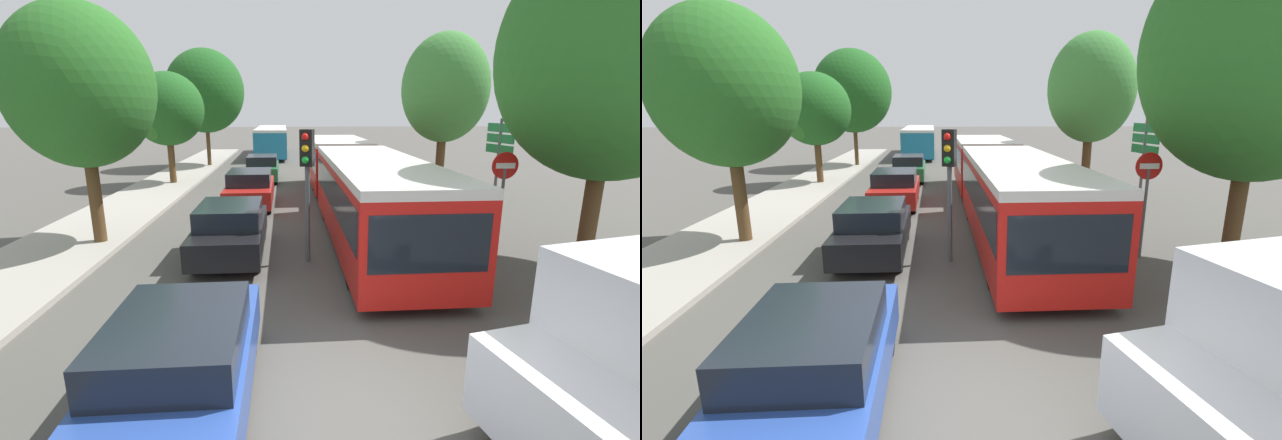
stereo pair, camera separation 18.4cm
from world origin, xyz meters
The scene contains 16 objects.
ground_plane centered at (0.00, 0.00, 0.00)m, with size 200.00×200.00×0.00m, color #4F4C47.
kerb_strip_left centered at (-7.00, 16.52, 0.07)m, with size 3.20×43.04×0.14m, color #9E998E.
articulated_bus centered at (1.87, 10.81, 1.45)m, with size 2.67×16.97×2.52m.
city_bus_rear centered at (-1.95, 33.05, 1.40)m, with size 2.63×11.24×2.41m.
queued_car_blue centered at (-1.97, 0.25, 0.72)m, with size 1.76×4.09×1.42m.
queued_car_black centered at (-2.14, 6.61, 0.73)m, with size 1.78×4.15×1.44m.
queued_car_red centered at (-2.13, 12.72, 0.75)m, with size 1.84×4.28×1.49m.
queued_car_green centered at (-2.00, 19.27, 0.72)m, with size 1.77×4.12×1.43m.
traffic_light centered at (-0.10, 5.94, 2.50)m, with size 0.38×0.40×3.40m.
no_entry_sign centered at (5.01, 5.94, 1.88)m, with size 0.70×0.08×2.82m.
direction_sign_post centered at (6.33, 8.97, 2.57)m, with size 0.24×1.40×3.60m.
tree_left_mid centered at (-6.08, 7.75, 4.44)m, with size 3.87×3.87×6.62m.
tree_left_far centered at (-6.72, 18.20, 3.80)m, with size 3.65×3.65×5.75m.
tree_left_distant centered at (-6.03, 25.65, 5.07)m, with size 5.18×5.18×7.81m.
tree_right_near centered at (6.65, 4.77, 4.92)m, with size 5.04×5.04×7.88m.
tree_right_mid centered at (6.35, 14.34, 4.65)m, with size 3.76×3.76×7.10m.
Camera 2 is at (-0.38, -4.68, 3.86)m, focal length 24.00 mm.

